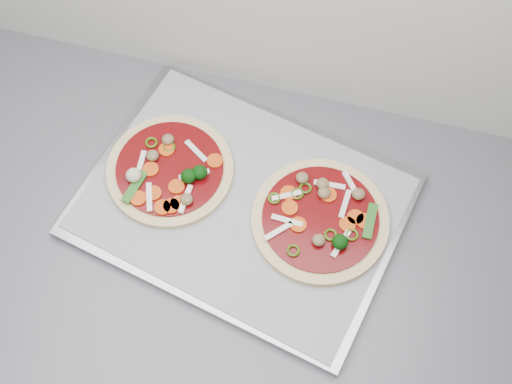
# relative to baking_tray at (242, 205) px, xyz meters

# --- Properties ---
(base_cabinet) EXTENTS (3.60, 0.60, 0.86)m
(base_cabinet) POSITION_rel_baking_tray_xyz_m (-0.33, -0.07, -0.48)
(base_cabinet) COLOR #BABAB8
(base_cabinet) RESTS_ON ground
(countertop) EXTENTS (3.60, 0.60, 0.04)m
(countertop) POSITION_rel_baking_tray_xyz_m (-0.33, -0.07, -0.03)
(countertop) COLOR slate
(countertop) RESTS_ON base_cabinet
(baking_tray) EXTENTS (0.54, 0.44, 0.02)m
(baking_tray) POSITION_rel_baking_tray_xyz_m (0.00, 0.00, 0.00)
(baking_tray) COLOR gray
(baking_tray) RESTS_ON countertop
(parchment) EXTENTS (0.52, 0.42, 0.00)m
(parchment) POSITION_rel_baking_tray_xyz_m (0.00, 0.00, 0.01)
(parchment) COLOR #A0A0A5
(parchment) RESTS_ON baking_tray
(pizza_left) EXTENTS (0.28, 0.28, 0.03)m
(pizza_left) POSITION_rel_baking_tray_xyz_m (-0.12, 0.02, 0.02)
(pizza_left) COLOR beige
(pizza_left) RESTS_ON parchment
(pizza_right) EXTENTS (0.26, 0.26, 0.04)m
(pizza_right) POSITION_rel_baking_tray_xyz_m (0.12, -0.00, 0.02)
(pizza_right) COLOR beige
(pizza_right) RESTS_ON parchment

